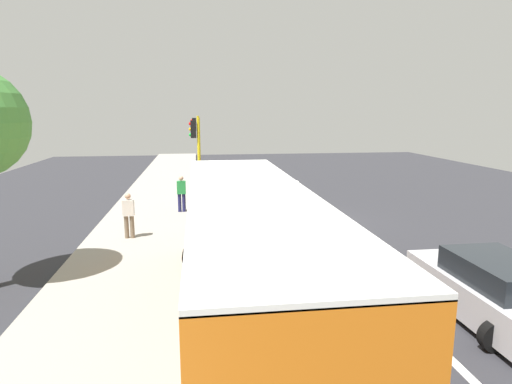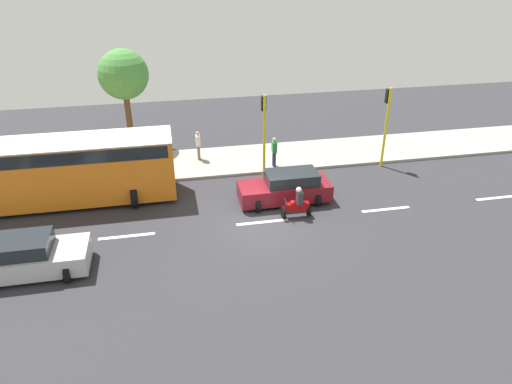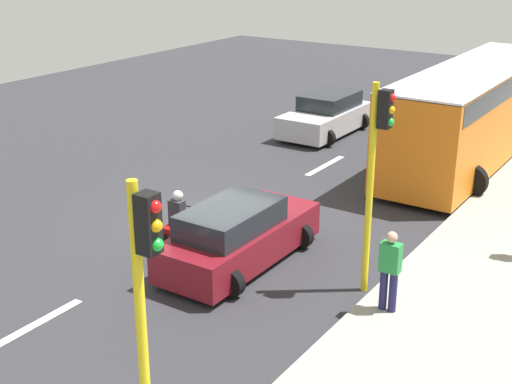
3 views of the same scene
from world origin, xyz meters
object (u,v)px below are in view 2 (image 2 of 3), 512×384
Objects in this scene: pedestrian_near_signal at (198,145)px; pedestrian_by_tree at (274,151)px; traffic_light_midblock at (264,124)px; car_maroon at (286,188)px; car_silver at (27,257)px; traffic_light_corner at (387,116)px; motorcycle at (297,205)px; street_tree_south at (123,75)px; city_bus at (55,168)px.

pedestrian_near_signal is 4.42m from pedestrian_by_tree.
car_maroon is at bearing -171.68° from traffic_light_midblock.
traffic_light_corner reaches higher than car_silver.
motorcycle is at bearing -152.02° from pedestrian_near_signal.
car_maroon is 2.62× the size of pedestrian_by_tree.
car_silver is at bearing 123.36° from pedestrian_by_tree.
street_tree_south is at bearing 67.66° from traffic_light_corner.
traffic_light_corner reaches higher than pedestrian_near_signal.
motorcycle is 5.23m from traffic_light_midblock.
car_silver is 13.57m from pedestrian_by_tree.
pedestrian_by_tree is 9.97m from street_tree_south.
car_maroon is 0.74× the size of street_tree_south.
pedestrian_near_signal is 6.08m from street_tree_south.
traffic_light_corner is (4.68, -6.28, 2.29)m from motorcycle.
pedestrian_near_signal is (3.63, -7.01, -0.79)m from city_bus.
motorcycle is 13.52m from street_tree_south.
street_tree_south reaches higher than traffic_light_corner.
pedestrian_near_signal reaches higher than motorcycle.
pedestrian_near_signal is 10.59m from traffic_light_corner.
car_maroon is 2.62× the size of pedestrian_near_signal.
car_maroon is at bearing 115.69° from traffic_light_corner.
traffic_light_midblock reaches higher than car_silver.
traffic_light_midblock is (4.68, 0.55, 2.29)m from motorcycle.
car_silver is 11.77m from pedestrian_near_signal.
motorcycle is at bearing -79.66° from car_silver.
pedestrian_by_tree is at bearing -56.64° from car_silver.
motorcycle is (-3.58, -10.84, -1.20)m from city_bus.
car_silver is 0.95× the size of traffic_light_corner.
city_bus reaches higher than pedestrian_near_signal.
traffic_light_midblock is (6.70, -10.57, 2.22)m from car_silver.
traffic_light_corner is at bearing -90.00° from traffic_light_midblock.
pedestrian_near_signal reaches higher than car_silver.
pedestrian_near_signal is 1.00× the size of pedestrian_by_tree.
pedestrian_near_signal is at bearing -62.63° from city_bus.
pedestrian_by_tree reaches higher than car_maroon.
pedestrian_by_tree is (3.82, -0.31, 0.35)m from car_maroon.
traffic_light_midblock reaches higher than car_maroon.
motorcycle is 0.26× the size of street_tree_south.
traffic_light_corner is (-2.54, -10.11, 1.87)m from pedestrian_near_signal.
city_bus is (1.97, 10.74, 1.13)m from car_maroon.
pedestrian_by_tree is (7.46, -11.33, 0.35)m from car_silver.
city_bus reaches higher than motorcycle.
motorcycle is (2.03, -11.12, -0.07)m from car_silver.
traffic_light_corner is 0.76× the size of street_tree_south.
car_maroon is 3.85m from pedestrian_by_tree.
city_bus is 2.44× the size of traffic_light_midblock.
street_tree_south is (6.84, -3.12, 2.60)m from city_bus.
traffic_light_corner is at bearing -104.08° from pedestrian_near_signal.
traffic_light_midblock is at bearing -128.73° from street_tree_south.
pedestrian_near_signal is at bearing 66.23° from pedestrian_by_tree.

